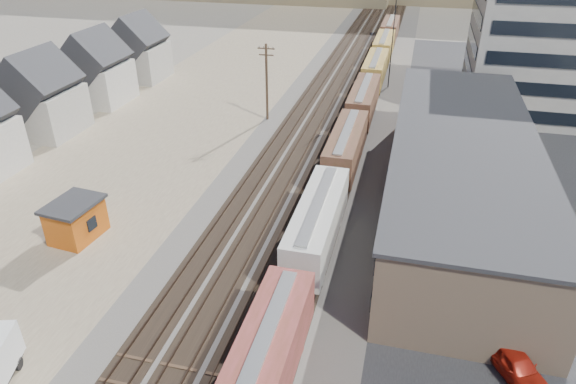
% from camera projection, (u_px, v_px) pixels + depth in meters
% --- Properties ---
extents(ground, '(300.00, 300.00, 0.00)m').
position_uv_depth(ground, '(209.00, 375.00, 31.11)').
color(ground, '#6B6356').
rests_on(ground, ground).
extents(ballast_bed, '(18.00, 200.00, 0.06)m').
position_uv_depth(ballast_bed, '(340.00, 105.00, 73.45)').
color(ballast_bed, '#4C4742').
rests_on(ballast_bed, ground).
extents(dirt_yard, '(24.00, 180.00, 0.03)m').
position_uv_depth(dirt_yard, '(182.00, 117.00, 69.27)').
color(dirt_yard, '#776751').
rests_on(dirt_yard, ground).
extents(asphalt_lot, '(26.00, 120.00, 0.04)m').
position_uv_depth(asphalt_lot, '(517.00, 167.00, 56.04)').
color(asphalt_lot, '#232326').
rests_on(asphalt_lot, ground).
extents(rail_tracks, '(11.40, 200.00, 0.24)m').
position_uv_depth(rail_tracks, '(336.00, 104.00, 73.53)').
color(rail_tracks, black).
rests_on(rail_tracks, ground).
extents(freight_train, '(3.00, 119.74, 4.46)m').
position_uv_depth(freight_train, '(356.00, 122.00, 60.22)').
color(freight_train, black).
rests_on(freight_train, ground).
extents(warehouse, '(12.40, 40.40, 7.25)m').
position_uv_depth(warehouse, '(460.00, 170.00, 47.30)').
color(warehouse, tan).
rests_on(warehouse, ground).
extents(office_tower, '(22.60, 18.60, 18.45)m').
position_uv_depth(office_tower, '(561.00, 43.00, 67.17)').
color(office_tower, '#9E998E').
rests_on(office_tower, ground).
extents(utility_pole_north, '(2.20, 0.32, 10.00)m').
position_uv_depth(utility_pole_north, '(267.00, 81.00, 65.93)').
color(utility_pole_north, '#382619').
rests_on(utility_pole_north, ground).
extents(radio_mast, '(1.20, 0.16, 18.00)m').
position_uv_depth(radio_mast, '(394.00, 28.00, 76.21)').
color(radio_mast, black).
rests_on(radio_mast, ground).
extents(townhouse_row, '(8.15, 68.16, 10.47)m').
position_uv_depth(townhouse_row, '(6.00, 116.00, 57.45)').
color(townhouse_row, '#B7B2A8').
rests_on(townhouse_row, ground).
extents(maintenance_shed, '(4.06, 5.01, 3.41)m').
position_uv_depth(maintenance_shed, '(76.00, 220.00, 43.28)').
color(maintenance_shed, '#BF5412').
rests_on(maintenance_shed, ground).
extents(parked_car_red, '(4.13, 5.20, 1.66)m').
position_uv_depth(parked_car_red, '(515.00, 364.00, 30.78)').
color(parked_car_red, '#AC1E0F').
rests_on(parked_car_red, ground).
extents(parked_car_blue, '(4.64, 6.42, 1.62)m').
position_uv_depth(parked_car_blue, '(548.00, 108.00, 70.12)').
color(parked_car_blue, navy).
rests_on(parked_car_blue, ground).
extents(parked_car_far, '(2.83, 5.01, 1.61)m').
position_uv_depth(parked_car_far, '(528.00, 94.00, 75.31)').
color(parked_car_far, silver).
rests_on(parked_car_far, ground).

